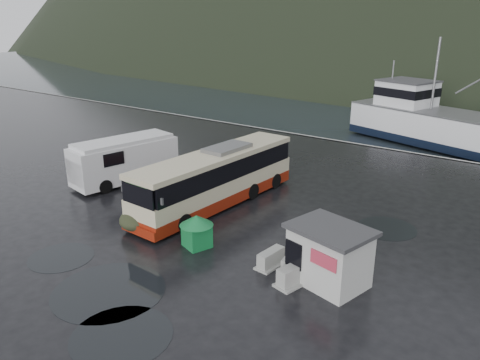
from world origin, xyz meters
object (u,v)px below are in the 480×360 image
Objects in this scene: white_van at (127,181)px; fishing_trawler at (456,134)px; jersey_barrier_a at (294,283)px; ticket_kiosk at (327,282)px; coach_bus at (217,204)px; dome_tent at (147,227)px; waste_bin_right at (197,246)px; jersey_barrier_b at (291,270)px; waste_bin_left at (160,230)px; jersey_barrier_c at (271,266)px.

fishing_trawler is at bearing 72.55° from white_van.
ticket_kiosk is at bearing 41.39° from jersey_barrier_a.
coach_bus reaches higher than white_van.
dome_tent is 9.59m from ticket_kiosk.
jersey_barrier_b is (4.52, 0.71, 0.00)m from waste_bin_right.
dome_tent is at bearing -175.49° from jersey_barrier_b.
white_van reaches higher than ticket_kiosk.
coach_bus is at bearing 88.80° from waste_bin_left.
jersey_barrier_a is 1.59m from jersey_barrier_c.
waste_bin_left is 1.03× the size of jersey_barrier_c.
waste_bin_right is at bearing -171.08° from jersey_barrier_b.
jersey_barrier_c is (7.09, 0.42, 0.00)m from dome_tent.
ticket_kiosk is (9.56, 0.71, 0.00)m from dome_tent.
white_van is 15.22m from jersey_barrier_a.
fishing_trawler reaches higher than waste_bin_right.
white_van is 7.24m from dome_tent.
waste_bin_right is 3.44m from dome_tent.
coach_bus is 3.76× the size of dome_tent.
dome_tent is at bearing 178.78° from jersey_barrier_a.
ticket_kiosk is at bearing 6.53° from jersey_barrier_c.
fishing_trawler is (6.52, 25.79, 0.00)m from coach_bus.
waste_bin_right reaches higher than waste_bin_left.
jersey_barrier_b is at bearing 8.92° from waste_bin_right.
dome_tent is 1.88× the size of jersey_barrier_a.
fishing_trawler is at bearing 92.14° from jersey_barrier_a.
fishing_trawler is (7.42, 30.21, 0.00)m from dome_tent.
jersey_barrier_c is at bearing -5.03° from white_van.
waste_bin_right is 1.07× the size of jersey_barrier_b.
coach_bus is 8.94m from jersey_barrier_a.
jersey_barrier_b is at bearing 13.27° from jersey_barrier_c.
waste_bin_left is at bearing -85.42° from fishing_trawler.
jersey_barrier_c is (3.65, 0.50, 0.00)m from waste_bin_right.
ticket_kiosk is 1.60m from jersey_barrier_b.
coach_bus is at bearing 169.40° from ticket_kiosk.
ticket_kiosk is (15.66, -3.20, 0.00)m from white_van.
jersey_barrier_a is 30.42m from fishing_trawler.
fishing_trawler is at bearing 76.20° from dome_tent.
waste_bin_left is at bearing -18.91° from white_van.
coach_bus reaches higher than waste_bin_right.
waste_bin_left reaches higher than jersey_barrier_a.
coach_bus is 7.88× the size of jersey_barrier_c.
coach_bus is 1.67× the size of white_van.
ticket_kiosk is 0.13× the size of fishing_trawler.
jersey_barrier_a is at bearing -2.27° from waste_bin_left.
ticket_kiosk reaches higher than dome_tent.
jersey_barrier_a is (8.56, -0.18, 0.00)m from dome_tent.
jersey_barrier_a is (7.66, -4.61, 0.00)m from coach_bus.
coach_bus is at bearing -87.22° from fishing_trawler.
waste_bin_right is 6.18m from ticket_kiosk.
dome_tent is 31.11m from fishing_trawler.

